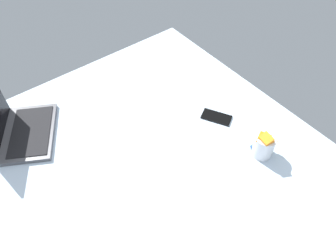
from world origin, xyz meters
TOP-DOWN VIEW (x-y plane):
  - bed_mattress at (0.00, 0.00)cm, footprint 180.00×140.00cm
  - laptop at (62.74, 39.07)cm, footprint 40.05×36.30cm
  - snack_cup at (-11.04, -39.60)cm, footprint 9.00×10.15cm
  - cell_phone at (16.13, -38.73)cm, footprint 15.53×12.86cm

SIDE VIEW (x-z plane):
  - bed_mattress at x=0.00cm, z-range 0.00..18.00cm
  - cell_phone at x=16.13cm, z-range 18.00..18.80cm
  - laptop at x=62.74cm, z-range 10.91..33.91cm
  - snack_cup at x=-11.04cm, z-range 17.13..31.14cm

